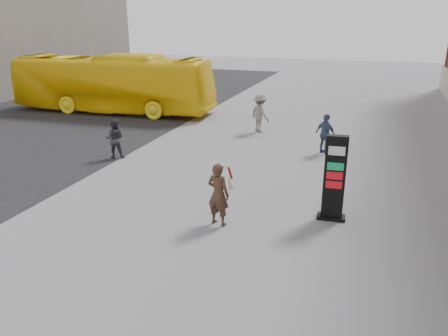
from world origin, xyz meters
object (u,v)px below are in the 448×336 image
(bus, at_px, (112,84))
(pedestrian_b, at_px, (260,113))
(pedestrian_c, at_px, (326,134))
(pedestrian_a, at_px, (115,139))
(woman, at_px, (219,193))
(info_pylon, at_px, (334,178))

(bus, height_order, pedestrian_b, bus)
(pedestrian_c, bearing_deg, pedestrian_a, 55.15)
(bus, relative_size, pedestrian_a, 7.59)
(pedestrian_a, bearing_deg, woman, 124.19)
(info_pylon, xyz_separation_m, pedestrian_c, (-0.91, 6.30, -0.38))
(info_pylon, bearing_deg, bus, 137.42)
(woman, relative_size, pedestrian_a, 1.12)
(woman, bearing_deg, pedestrian_c, -92.20)
(bus, xyz_separation_m, pedestrian_c, (12.98, -4.55, -0.84))
(pedestrian_a, bearing_deg, info_pylon, 141.56)
(bus, height_order, pedestrian_c, bus)
(pedestrian_c, bearing_deg, pedestrian_b, -4.32)
(bus, distance_m, pedestrian_c, 13.78)
(pedestrian_a, height_order, pedestrian_c, pedestrian_c)
(pedestrian_b, distance_m, pedestrian_c, 4.35)
(woman, distance_m, pedestrian_a, 7.40)
(pedestrian_b, height_order, pedestrian_c, pedestrian_b)
(woman, distance_m, pedestrian_c, 7.90)
(pedestrian_a, distance_m, pedestrian_c, 8.64)
(bus, distance_m, pedestrian_a, 9.34)
(pedestrian_c, bearing_deg, bus, 13.43)
(bus, bearing_deg, woman, -140.84)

